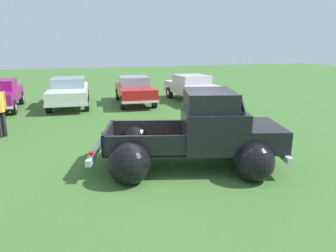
{
  "coord_description": "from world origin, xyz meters",
  "views": [
    {
      "loc": [
        -2.82,
        -6.7,
        2.93
      ],
      "look_at": [
        0.0,
        1.38,
        0.71
      ],
      "focal_mm": 32.5,
      "sensor_mm": 36.0,
      "label": 1
    }
  ],
  "objects_px": {
    "vintage_pickup_truck": "(202,137)",
    "show_car_1": "(69,91)",
    "show_car_3": "(193,87)",
    "show_car_2": "(134,89)"
  },
  "relations": [
    {
      "from": "show_car_1",
      "to": "show_car_2",
      "type": "xyz_separation_m",
      "value": [
        3.3,
        -0.4,
        -0.01
      ]
    },
    {
      "from": "vintage_pickup_truck",
      "to": "show_car_1",
      "type": "relative_size",
      "value": 1.04
    },
    {
      "from": "show_car_1",
      "to": "show_car_3",
      "type": "distance_m",
      "value": 6.57
    },
    {
      "from": "vintage_pickup_truck",
      "to": "show_car_3",
      "type": "height_order",
      "value": "vintage_pickup_truck"
    },
    {
      "from": "vintage_pickup_truck",
      "to": "show_car_3",
      "type": "relative_size",
      "value": 1.12
    },
    {
      "from": "show_car_2",
      "to": "show_car_3",
      "type": "height_order",
      "value": "same"
    },
    {
      "from": "show_car_1",
      "to": "show_car_2",
      "type": "height_order",
      "value": "same"
    },
    {
      "from": "show_car_1",
      "to": "vintage_pickup_truck",
      "type": "bearing_deg",
      "value": 21.87
    },
    {
      "from": "show_car_2",
      "to": "show_car_3",
      "type": "bearing_deg",
      "value": 90.5
    },
    {
      "from": "show_car_3",
      "to": "show_car_2",
      "type": "bearing_deg",
      "value": -96.16
    }
  ]
}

